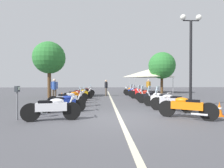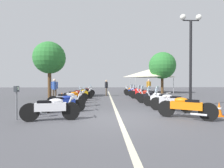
% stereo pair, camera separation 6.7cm
% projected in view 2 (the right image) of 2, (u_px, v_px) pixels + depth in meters
% --- Properties ---
extents(ground_plane, '(80.00, 80.00, 0.00)m').
position_uv_depth(ground_plane, '(119.00, 119.00, 6.84)').
color(ground_plane, '#4C4C51').
extents(lane_centre_stripe, '(26.13, 0.16, 0.01)m').
position_uv_depth(lane_centre_stripe, '(112.00, 101.00, 13.25)').
color(lane_centre_stripe, beige).
rests_on(lane_centre_stripe, ground_plane).
extents(motorcycle_left_row_0, '(0.67, 2.13, 1.02)m').
position_uv_depth(motorcycle_left_row_0, '(51.00, 108.00, 6.50)').
color(motorcycle_left_row_0, black).
rests_on(motorcycle_left_row_0, ground_plane).
extents(motorcycle_left_row_1, '(0.80, 2.08, 0.98)m').
position_uv_depth(motorcycle_left_row_1, '(63.00, 103.00, 8.29)').
color(motorcycle_left_row_1, black).
rests_on(motorcycle_left_row_1, ground_plane).
extents(motorcycle_left_row_2, '(0.71, 2.14, 1.22)m').
position_uv_depth(motorcycle_left_row_2, '(67.00, 99.00, 9.96)').
color(motorcycle_left_row_2, black).
rests_on(motorcycle_left_row_2, ground_plane).
extents(motorcycle_left_row_3, '(0.89, 2.01, 0.98)m').
position_uv_depth(motorcycle_left_row_3, '(72.00, 97.00, 11.58)').
color(motorcycle_left_row_3, black).
rests_on(motorcycle_left_row_3, ground_plane).
extents(motorcycle_left_row_4, '(0.81, 1.93, 1.19)m').
position_uv_depth(motorcycle_left_row_4, '(76.00, 95.00, 13.15)').
color(motorcycle_left_row_4, black).
rests_on(motorcycle_left_row_4, ground_plane).
extents(motorcycle_left_row_5, '(0.77, 1.98, 0.98)m').
position_uv_depth(motorcycle_left_row_5, '(82.00, 94.00, 14.76)').
color(motorcycle_left_row_5, black).
rests_on(motorcycle_left_row_5, ground_plane).
extents(motorcycle_left_row_6, '(0.81, 2.02, 1.21)m').
position_uv_depth(motorcycle_left_row_6, '(84.00, 92.00, 16.46)').
color(motorcycle_left_row_6, black).
rests_on(motorcycle_left_row_6, ground_plane).
extents(motorcycle_left_row_7, '(0.91, 2.10, 0.99)m').
position_uv_depth(motorcycle_left_row_7, '(85.00, 92.00, 18.10)').
color(motorcycle_left_row_7, black).
rests_on(motorcycle_left_row_7, ground_plane).
extents(motorcycle_right_row_0, '(1.34, 1.91, 1.02)m').
position_uv_depth(motorcycle_right_row_0, '(186.00, 107.00, 6.85)').
color(motorcycle_right_row_0, black).
rests_on(motorcycle_right_row_0, ground_plane).
extents(motorcycle_right_row_1, '(1.30, 1.83, 1.22)m').
position_uv_depth(motorcycle_right_row_1, '(170.00, 102.00, 8.57)').
color(motorcycle_right_row_1, black).
rests_on(motorcycle_right_row_1, ground_plane).
extents(motorcycle_right_row_2, '(1.28, 1.73, 1.20)m').
position_uv_depth(motorcycle_right_row_2, '(159.00, 99.00, 10.10)').
color(motorcycle_right_row_2, black).
rests_on(motorcycle_right_row_2, ground_plane).
extents(motorcycle_right_row_3, '(1.11, 1.87, 1.21)m').
position_uv_depth(motorcycle_right_row_3, '(152.00, 97.00, 11.62)').
color(motorcycle_right_row_3, black).
rests_on(motorcycle_right_row_3, ground_plane).
extents(motorcycle_right_row_4, '(1.28, 1.83, 1.20)m').
position_uv_depth(motorcycle_right_row_4, '(147.00, 95.00, 13.30)').
color(motorcycle_right_row_4, black).
rests_on(motorcycle_right_row_4, ground_plane).
extents(motorcycle_right_row_5, '(1.12, 1.98, 1.22)m').
position_uv_depth(motorcycle_right_row_5, '(142.00, 93.00, 14.91)').
color(motorcycle_right_row_5, black).
rests_on(motorcycle_right_row_5, ground_plane).
extents(motorcycle_right_row_6, '(1.22, 1.94, 1.21)m').
position_uv_depth(motorcycle_right_row_6, '(138.00, 92.00, 16.61)').
color(motorcycle_right_row_6, black).
rests_on(motorcycle_right_row_6, ground_plane).
extents(motorcycle_right_row_7, '(1.12, 2.01, 1.00)m').
position_uv_depth(motorcycle_right_row_7, '(134.00, 91.00, 18.31)').
color(motorcycle_right_row_7, black).
rests_on(motorcycle_right_row_7, ground_plane).
extents(motorcycle_right_row_8, '(1.13, 1.91, 0.99)m').
position_uv_depth(motorcycle_right_row_8, '(132.00, 91.00, 19.87)').
color(motorcycle_right_row_8, black).
rests_on(motorcycle_right_row_8, ground_plane).
extents(street_lamp_twin_globe, '(0.32, 1.22, 5.21)m').
position_uv_depth(street_lamp_twin_globe, '(191.00, 45.00, 9.74)').
color(street_lamp_twin_globe, black).
rests_on(street_lamp_twin_globe, ground_plane).
extents(parking_meter, '(0.19, 0.14, 1.29)m').
position_uv_depth(parking_meter, '(17.00, 96.00, 6.62)').
color(parking_meter, slate).
rests_on(parking_meter, ground_plane).
extents(traffic_cone_0, '(0.36, 0.36, 0.61)m').
position_uv_depth(traffic_cone_0, '(219.00, 109.00, 7.34)').
color(traffic_cone_0, orange).
rests_on(traffic_cone_0, ground_plane).
extents(traffic_cone_1, '(0.36, 0.36, 0.61)m').
position_uv_depth(traffic_cone_1, '(62.00, 96.00, 14.17)').
color(traffic_cone_1, orange).
rests_on(traffic_cone_1, ground_plane).
extents(bystander_0, '(0.32, 0.52, 1.69)m').
position_uv_depth(bystander_0, '(54.00, 88.00, 13.98)').
color(bystander_0, brown).
rests_on(bystander_0, ground_plane).
extents(bystander_1, '(0.53, 0.32, 1.65)m').
position_uv_depth(bystander_1, '(106.00, 87.00, 17.97)').
color(bystander_1, brown).
rests_on(bystander_1, ground_plane).
extents(bystander_2, '(0.32, 0.52, 1.73)m').
position_uv_depth(bystander_2, '(149.00, 86.00, 18.75)').
color(bystander_2, black).
rests_on(bystander_2, ground_plane).
extents(roadside_tree_0, '(3.31, 3.31, 5.15)m').
position_uv_depth(roadside_tree_0, '(162.00, 66.00, 21.72)').
color(roadside_tree_0, brown).
rests_on(roadside_tree_0, ground_plane).
extents(roadside_tree_1, '(2.91, 2.91, 5.11)m').
position_uv_depth(roadside_tree_1, '(49.00, 58.00, 15.90)').
color(roadside_tree_1, brown).
rests_on(roadside_tree_1, ground_plane).
extents(event_tent, '(5.29, 5.29, 3.20)m').
position_uv_depth(event_tent, '(150.00, 73.00, 24.04)').
color(event_tent, beige).
rests_on(event_tent, ground_plane).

